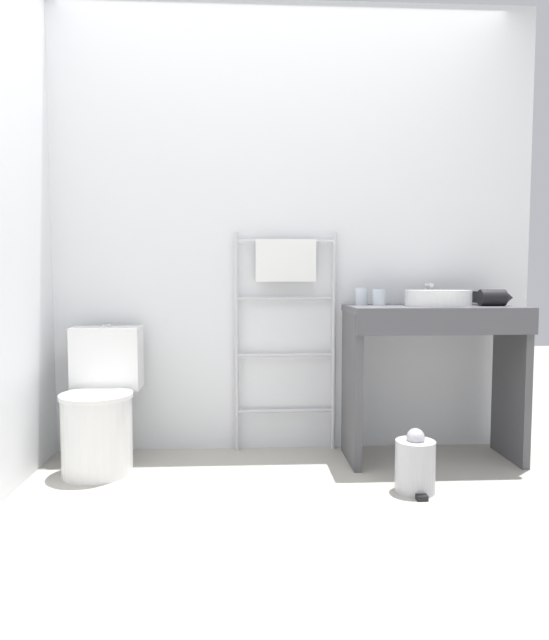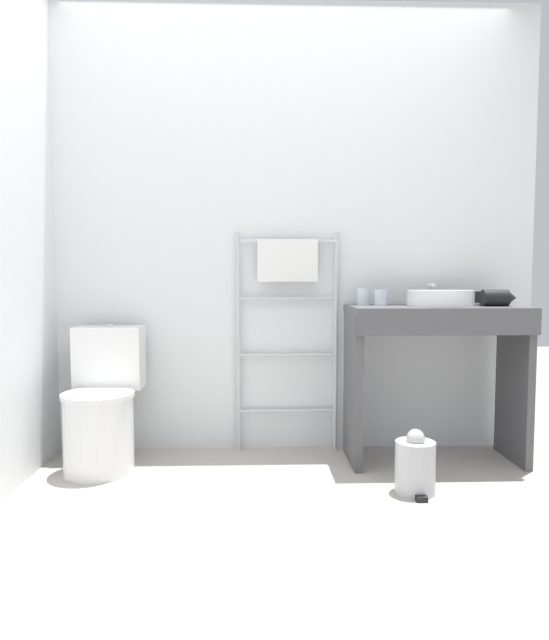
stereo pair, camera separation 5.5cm
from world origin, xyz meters
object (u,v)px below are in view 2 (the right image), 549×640
object	(u,v)px
trash_bin	(415,465)
cup_near_edge	(381,297)
cup_near_wall	(363,296)
hair_dryer	(495,298)
sink_basin	(440,298)
towel_radiator	(288,295)
toilet	(102,408)

from	to	relation	value
trash_bin	cup_near_edge	bearing A→B (deg)	95.09
cup_near_wall	hair_dryer	size ratio (longest dim) A/B	0.49
sink_basin	trash_bin	size ratio (longest dim) A/B	1.17
cup_near_edge	towel_radiator	bearing A→B (deg)	166.26
towel_radiator	cup_near_edge	xyz separation A→B (m)	(0.51, -0.12, -0.01)
cup_near_wall	towel_radiator	bearing A→B (deg)	170.10
towel_radiator	toilet	bearing A→B (deg)	-165.06
towel_radiator	trash_bin	size ratio (longest dim) A/B	4.18
toilet	trash_bin	distance (m)	1.60
trash_bin	hair_dryer	bearing A→B (deg)	39.71
cup_near_wall	sink_basin	bearing A→B (deg)	-18.81
toilet	hair_dryer	bearing A→B (deg)	1.25
towel_radiator	sink_basin	distance (m)	0.83
towel_radiator	sink_basin	bearing A→B (deg)	-14.27
cup_near_wall	cup_near_edge	distance (m)	0.10
toilet	cup_near_wall	bearing A→B (deg)	7.69
toilet	hair_dryer	world-z (taller)	hair_dryer
sink_basin	hair_dryer	world-z (taller)	hair_dryer
towel_radiator	trash_bin	distance (m)	1.16
sink_basin	hair_dryer	distance (m)	0.29
towel_radiator	trash_bin	world-z (taller)	towel_radiator
toilet	sink_basin	world-z (taller)	sink_basin
toilet	towel_radiator	xyz separation A→B (m)	(0.98, 0.26, 0.58)
hair_dryer	toilet	bearing A→B (deg)	-178.75
toilet	towel_radiator	size ratio (longest dim) A/B	0.59
toilet	towel_radiator	bearing A→B (deg)	14.94
towel_radiator	hair_dryer	bearing A→B (deg)	-11.17
cup_near_wall	hair_dryer	world-z (taller)	cup_near_wall
cup_near_edge	trash_bin	bearing A→B (deg)	-84.91
sink_basin	towel_radiator	bearing A→B (deg)	165.73
sink_basin	trash_bin	xyz separation A→B (m)	(-0.25, -0.46, -0.76)
sink_basin	hair_dryer	size ratio (longest dim) A/B	1.82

